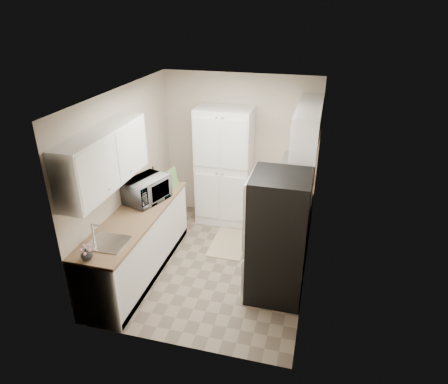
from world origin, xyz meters
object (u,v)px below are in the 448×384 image
object	(u,v)px
pantry_cabinet	(224,167)
toaster_oven	(295,174)
microwave	(147,190)
electric_range	(286,231)
refrigerator	(278,238)
wine_bottle	(154,178)

from	to	relation	value
pantry_cabinet	toaster_oven	size ratio (longest dim) A/B	4.98
microwave	toaster_oven	world-z (taller)	microwave
electric_range	microwave	distance (m)	2.10
toaster_oven	refrigerator	bearing A→B (deg)	-106.45
refrigerator	toaster_oven	xyz separation A→B (m)	(0.04, 1.65, 0.19)
refrigerator	electric_range	bearing A→B (deg)	87.52
pantry_cabinet	refrigerator	size ratio (longest dim) A/B	1.18
refrigerator	wine_bottle	world-z (taller)	refrigerator
refrigerator	pantry_cabinet	bearing A→B (deg)	123.46
pantry_cabinet	refrigerator	world-z (taller)	pantry_cabinet
microwave	wine_bottle	distance (m)	0.46
pantry_cabinet	wine_bottle	world-z (taller)	pantry_cabinet
refrigerator	microwave	distance (m)	2.00
pantry_cabinet	electric_range	size ratio (longest dim) A/B	1.77
refrigerator	wine_bottle	bearing A→B (deg)	156.92
toaster_oven	electric_range	bearing A→B (deg)	-105.27
electric_range	toaster_oven	xyz separation A→B (m)	(0.00, 0.85, 0.56)
wine_bottle	toaster_oven	bearing A→B (deg)	20.66
electric_range	toaster_oven	bearing A→B (deg)	89.94
refrigerator	microwave	world-z (taller)	refrigerator
electric_range	wine_bottle	bearing A→B (deg)	178.17
refrigerator	wine_bottle	distance (m)	2.22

